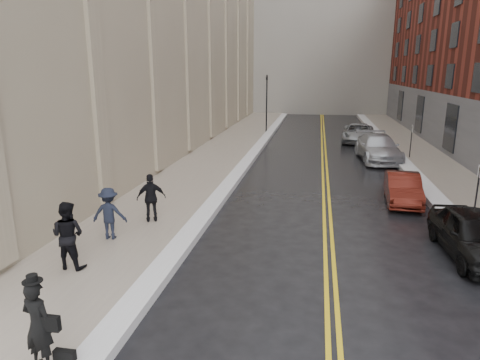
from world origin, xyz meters
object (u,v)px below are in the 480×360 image
at_px(car_black, 473,235).
at_px(pedestrian_main, 38,325).
at_px(car_silver_far, 358,133).
at_px(pedestrian_a, 68,235).
at_px(car_maroon, 403,188).
at_px(pedestrian_b, 109,213).
at_px(car_silver_near, 378,148).
at_px(pedestrian_c, 151,198).

bearing_deg(car_black, pedestrian_main, -147.72).
relative_size(car_silver_far, pedestrian_a, 2.69).
xyz_separation_m(car_silver_far, pedestrian_main, (-8.18, -28.89, 0.31)).
relative_size(car_maroon, pedestrian_b, 2.22).
relative_size(car_silver_near, car_silver_far, 1.07).
height_order(car_maroon, car_silver_far, car_silver_far).
relative_size(car_black, pedestrian_c, 2.39).
bearing_deg(pedestrian_b, car_silver_far, -121.91).
xyz_separation_m(car_maroon, car_silver_far, (-0.53, 16.30, 0.09)).
relative_size(pedestrian_b, pedestrian_c, 0.97).
xyz_separation_m(car_silver_near, pedestrian_a, (-10.62, -17.75, 0.31)).
relative_size(pedestrian_main, pedestrian_b, 1.01).
height_order(car_silver_near, pedestrian_a, pedestrian_a).
xyz_separation_m(car_maroon, pedestrian_main, (-8.71, -12.60, 0.40)).
height_order(car_black, pedestrian_b, pedestrian_b).
xyz_separation_m(pedestrian_main, pedestrian_c, (-0.97, 8.02, 0.01)).
height_order(car_silver_near, pedestrian_b, pedestrian_b).
height_order(car_black, car_silver_near, car_silver_near).
relative_size(pedestrian_a, pedestrian_c, 1.09).
bearing_deg(pedestrian_a, pedestrian_main, 117.00).
bearing_deg(car_silver_far, pedestrian_c, -108.42).
height_order(car_silver_near, pedestrian_main, pedestrian_main).
bearing_deg(car_silver_near, pedestrian_main, -116.83).
distance_m(car_maroon, car_silver_far, 16.31).
distance_m(car_silver_near, pedestrian_c, 16.82).
bearing_deg(car_black, car_silver_far, 90.58).
height_order(car_black, pedestrian_a, pedestrian_a).
xyz_separation_m(car_silver_far, pedestrian_c, (-9.15, -20.87, 0.32)).
relative_size(car_black, pedestrian_b, 2.46).
height_order(pedestrian_a, pedestrian_b, pedestrian_a).
bearing_deg(pedestrian_b, pedestrian_c, -120.19).
bearing_deg(pedestrian_main, car_silver_near, -103.42).
bearing_deg(car_maroon, pedestrian_c, -150.53).
xyz_separation_m(pedestrian_main, pedestrian_a, (-1.82, 3.95, 0.09)).
bearing_deg(pedestrian_c, pedestrian_b, 44.06).
xyz_separation_m(car_maroon, pedestrian_b, (-10.42, -6.42, 0.38)).
bearing_deg(car_silver_far, pedestrian_main, -100.56).
relative_size(car_maroon, car_silver_near, 0.69).
relative_size(car_silver_near, pedestrian_main, 3.18).
xyz_separation_m(car_silver_far, pedestrian_a, (-10.00, -24.94, 0.40)).
relative_size(car_maroon, car_silver_far, 0.74).
xyz_separation_m(car_maroon, car_silver_near, (0.09, 9.11, 0.18)).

